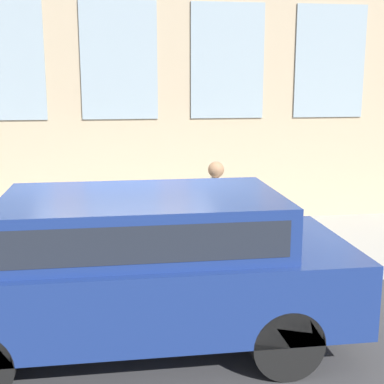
# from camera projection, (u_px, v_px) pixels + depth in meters

# --- Properties ---
(ground_plane) EXTENTS (80.00, 80.00, 0.00)m
(ground_plane) POSITION_uv_depth(u_px,v_px,m) (128.00, 294.00, 7.37)
(ground_plane) COLOR #38383A
(sidewalk) EXTENTS (3.16, 60.00, 0.17)m
(sidewalk) POSITION_uv_depth(u_px,v_px,m) (125.00, 252.00, 8.89)
(sidewalk) COLOR #9E9B93
(sidewalk) RESTS_ON ground_plane
(fire_hydrant) EXTENTS (0.30, 0.42, 0.80)m
(fire_hydrant) POSITION_uv_depth(u_px,v_px,m) (167.00, 243.00, 7.76)
(fire_hydrant) COLOR #2D7260
(fire_hydrant) RESTS_ON sidewalk
(person) EXTENTS (0.37, 0.24, 1.53)m
(person) POSITION_uv_depth(u_px,v_px,m) (216.00, 201.00, 8.13)
(person) COLOR #726651
(person) RESTS_ON sidewalk
(parked_truck_navy_near) EXTENTS (1.98, 4.71, 1.70)m
(parked_truck_navy_near) POSITION_uv_depth(u_px,v_px,m) (137.00, 260.00, 5.76)
(parked_truck_navy_near) COLOR black
(parked_truck_navy_near) RESTS_ON ground_plane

